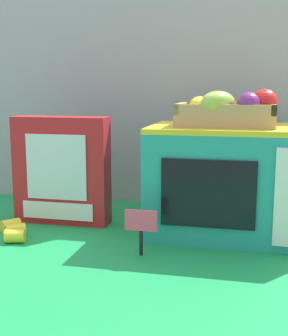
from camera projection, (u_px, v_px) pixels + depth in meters
ground_plane at (141, 231)px, 1.16m from camera, size 1.70×1.70×0.00m
display_back_panel at (165, 99)px, 1.40m from camera, size 1.61×0.03×0.64m
toy_microwave at (233, 180)px, 1.13m from camera, size 0.40×0.27×0.26m
food_groups_crate at (228, 113)px, 1.09m from camera, size 0.23×0.21×0.09m
cookie_set_box at (62, 170)px, 1.22m from camera, size 0.25×0.07×0.28m
price_sign at (141, 225)px, 0.98m from camera, size 0.07×0.01×0.10m
loose_toy_banana at (14, 230)px, 1.11m from camera, size 0.10×0.12×0.03m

